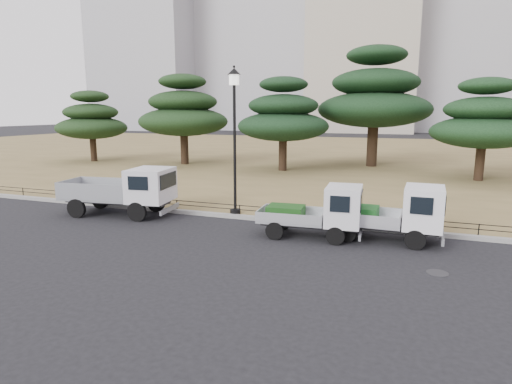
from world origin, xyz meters
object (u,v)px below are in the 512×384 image
at_px(truck_kei_rear, 394,213).
at_px(tarp_pile, 121,193).
at_px(truck_kei_front, 318,212).
at_px(street_lamp, 234,117).
at_px(truck_large, 124,189).

relative_size(truck_kei_rear, tarp_pile, 2.31).
bearing_deg(truck_kei_front, street_lamp, 151.41).
bearing_deg(truck_large, street_lamp, 9.68).
bearing_deg(truck_kei_front, truck_large, 173.51).
relative_size(truck_large, street_lamp, 0.82).
bearing_deg(street_lamp, tarp_pile, 177.24).
height_order(truck_kei_rear, street_lamp, street_lamp).
relative_size(truck_large, truck_kei_rear, 1.30).
relative_size(truck_large, truck_kei_front, 1.35).
bearing_deg(truck_large, truck_kei_front, -10.35).
xyz_separation_m(truck_large, truck_kei_front, (8.49, -0.46, -0.21)).
height_order(truck_kei_rear, tarp_pile, truck_kei_rear).
bearing_deg(tarp_pile, truck_kei_front, -12.15).
bearing_deg(street_lamp, truck_kei_front, -25.23).
xyz_separation_m(truck_kei_front, tarp_pile, (-9.94, 2.14, -0.39)).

